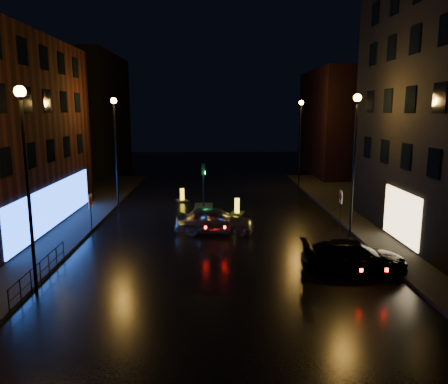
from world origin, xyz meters
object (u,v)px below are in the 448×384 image
(bollard_far, at_px, (182,198))
(traffic_signal, at_px, (204,201))
(road_sign_right, at_px, (341,200))
(silver_hatchback, at_px, (215,220))
(dark_sedan, at_px, (354,256))
(bollard_near, at_px, (237,211))
(road_sign_left, at_px, (90,204))

(bollard_far, bearing_deg, traffic_signal, -73.49)
(traffic_signal, bearing_deg, road_sign_right, -35.95)
(silver_hatchback, distance_m, dark_sedan, 9.19)
(traffic_signal, bearing_deg, dark_sedan, -62.07)
(road_sign_right, bearing_deg, silver_hatchback, 10.72)
(bollard_near, distance_m, road_sign_right, 7.69)
(dark_sedan, xyz_separation_m, road_sign_right, (1.50, 7.41, 1.15))
(bollard_near, bearing_deg, bollard_far, 147.50)
(silver_hatchback, distance_m, bollard_near, 5.24)
(bollard_far, bearing_deg, dark_sedan, -81.09)
(bollard_near, bearing_deg, silver_hatchback, -92.86)
(road_sign_left, bearing_deg, dark_sedan, -22.69)
(silver_hatchback, relative_size, dark_sedan, 0.98)
(silver_hatchback, distance_m, road_sign_right, 8.10)
(traffic_signal, xyz_separation_m, silver_hatchback, (0.84, -7.29, 0.31))
(silver_hatchback, height_order, road_sign_left, road_sign_left)
(traffic_signal, bearing_deg, silver_hatchback, -83.42)
(bollard_far, relative_size, road_sign_left, 0.58)
(dark_sedan, xyz_separation_m, bollard_far, (-9.15, 16.24, -0.47))
(bollard_near, relative_size, bollard_far, 1.07)
(traffic_signal, distance_m, dark_sedan, 15.63)
(road_sign_left, bearing_deg, road_sign_right, 5.50)
(traffic_signal, relative_size, bollard_far, 2.40)
(silver_hatchback, bearing_deg, bollard_near, -11.66)
(dark_sedan, relative_size, bollard_far, 3.39)
(traffic_signal, bearing_deg, road_sign_left, -133.00)
(traffic_signal, distance_m, bollard_near, 3.42)
(bollard_far, distance_m, road_sign_right, 13.93)
(bollard_near, xyz_separation_m, road_sign_right, (6.34, -4.05, 1.60))
(traffic_signal, distance_m, silver_hatchback, 7.35)
(traffic_signal, xyz_separation_m, road_sign_right, (8.82, -6.40, 1.35))
(silver_hatchback, height_order, dark_sedan, silver_hatchback)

